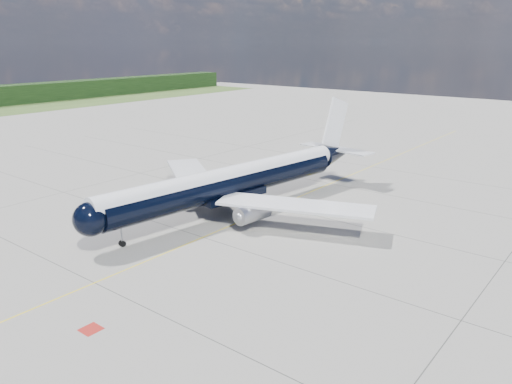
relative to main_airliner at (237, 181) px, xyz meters
The scene contains 4 objects.
ground 11.38m from the main_airliner, 73.25° to the left, with size 320.00×320.00×0.00m, color gray.
taxiway_centerline 7.34m from the main_airliner, 59.12° to the left, with size 0.16×160.00×0.01m, color yellow.
red_marking 31.81m from the main_airliner, 71.82° to the right, with size 1.60×1.60×0.01m, color maroon.
main_airliner is the anchor object (origin of this frame).
Camera 1 is at (39.34, -29.55, 22.35)m, focal length 35.00 mm.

